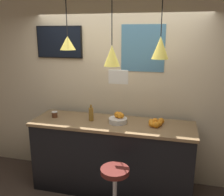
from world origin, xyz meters
TOP-DOWN VIEW (x-y plane):
  - back_wall at (0.00, 1.14)m, footprint 8.00×0.06m
  - service_counter at (0.00, 0.69)m, footprint 2.26×0.68m
  - bar_stool at (0.20, 0.03)m, footprint 0.45×0.45m
  - fruit_bowl at (0.09, 0.70)m, footprint 0.25×0.25m
  - orange_pile at (0.60, 0.71)m, footprint 0.21×0.25m
  - juice_bottle at (-0.30, 0.69)m, footprint 0.07×0.07m
  - spread_jar at (-0.87, 0.69)m, footprint 0.08×0.08m
  - pendant_lamp_left at (-0.61, 0.69)m, footprint 0.21×0.21m
  - pendant_lamp_middle at (0.00, 0.69)m, footprint 0.21×0.21m
  - pendant_lamp_right at (0.61, 0.69)m, footprint 0.21×0.21m
  - mounted_tv at (-0.93, 1.09)m, footprint 0.73×0.04m
  - hanging_menu_board at (0.14, 0.43)m, footprint 0.24×0.01m
  - wall_poster at (0.34, 1.10)m, footprint 0.62×0.01m

SIDE VIEW (x-z plane):
  - bar_stool at x=0.20m, z-range 0.08..0.80m
  - service_counter at x=0.00m, z-range 0.00..1.03m
  - orange_pile at x=0.60m, z-range 1.03..1.12m
  - spread_jar at x=-0.87m, z-range 1.03..1.12m
  - fruit_bowl at x=0.09m, z-range 1.01..1.17m
  - juice_bottle at x=-0.30m, z-range 1.02..1.25m
  - back_wall at x=0.00m, z-range 0.00..2.90m
  - hanging_menu_board at x=0.14m, z-range 1.64..1.81m
  - pendant_lamp_middle at x=0.00m, z-range 1.46..2.45m
  - wall_poster at x=0.34m, z-range 1.69..2.35m
  - pendant_lamp_right at x=0.61m, z-range 1.62..2.50m
  - mounted_tv at x=-0.93m, z-range 1.86..2.34m
  - pendant_lamp_left at x=-0.61m, z-range 1.71..2.50m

